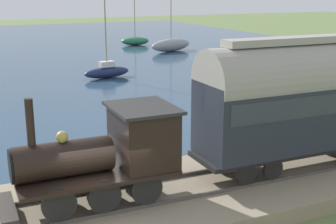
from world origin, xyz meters
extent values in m
plane|color=#607542|center=(0.00, 0.00, 0.00)|extent=(200.00, 200.00, 0.00)
cube|color=gray|center=(0.19, 0.00, 0.27)|extent=(5.51, 56.00, 0.53)
cube|color=#4C4742|center=(-0.68, 0.00, 0.59)|extent=(0.07, 54.88, 0.12)
cube|color=#4C4742|center=(1.06, 0.00, 0.59)|extent=(0.07, 54.88, 0.12)
cylinder|color=black|center=(-0.68, -1.21, 1.15)|extent=(0.12, 1.00, 1.00)
cylinder|color=black|center=(1.06, -1.21, 1.15)|extent=(0.12, 1.00, 1.00)
cylinder|color=black|center=(-0.68, 0.10, 1.15)|extent=(0.12, 1.00, 1.00)
cylinder|color=black|center=(1.06, 0.10, 1.15)|extent=(0.12, 1.00, 1.00)
cylinder|color=black|center=(-0.68, 1.41, 1.15)|extent=(0.12, 1.00, 1.00)
cylinder|color=black|center=(1.06, 1.41, 1.15)|extent=(0.12, 1.00, 1.00)
cube|color=black|center=(0.19, 0.10, 1.56)|extent=(2.25, 4.76, 0.12)
cylinder|color=black|center=(0.19, 1.05, 2.15)|extent=(1.07, 2.86, 1.07)
cylinder|color=black|center=(0.19, 2.52, 2.15)|extent=(1.01, 0.08, 1.01)
cylinder|color=black|center=(0.19, 1.91, 3.37)|extent=(0.23, 0.23, 1.36)
sphere|color=tan|center=(0.19, 1.05, 2.83)|extent=(0.36, 0.36, 0.36)
cube|color=black|center=(0.19, -1.45, 2.50)|extent=(2.15, 1.67, 1.77)
cube|color=#282828|center=(0.19, -1.45, 3.44)|extent=(2.35, 1.91, 0.10)
cube|color=#2D2823|center=(0.19, 2.73, 0.83)|extent=(2.05, 0.44, 0.32)
cylinder|color=black|center=(1.06, -9.62, 1.03)|extent=(0.12, 0.76, 0.76)
cylinder|color=black|center=(-0.68, -5.82, 1.03)|extent=(0.12, 0.76, 0.76)
cylinder|color=black|center=(1.06, -5.82, 1.03)|extent=(0.12, 0.76, 0.76)
cylinder|color=black|center=(-0.68, -4.77, 1.03)|extent=(0.12, 0.76, 0.76)
cylinder|color=black|center=(1.06, -4.77, 1.03)|extent=(0.12, 0.76, 0.76)
cube|color=black|center=(0.19, -7.72, 1.34)|extent=(1.97, 8.43, 0.16)
cube|color=#232833|center=(0.19, -7.72, 2.70)|extent=(2.19, 8.09, 2.56)
cube|color=#2D333D|center=(0.19, -7.72, 3.15)|extent=(2.22, 7.58, 0.72)
cylinder|color=gray|center=(0.19, -7.72, 3.98)|extent=(2.30, 8.09, 2.30)
cube|color=gray|center=(0.19, -7.72, 5.25)|extent=(0.77, 6.74, 0.24)
ellipsoid|color=#236B42|center=(42.75, -16.87, 0.53)|extent=(2.32, 3.77, 1.04)
cylinder|color=#9E8460|center=(42.75, -16.87, 4.57)|extent=(0.10, 0.10, 7.05)
ellipsoid|color=#192347|center=(22.91, -7.14, 0.45)|extent=(1.66, 4.01, 0.88)
cylinder|color=#9E8460|center=(22.91, -7.14, 5.14)|extent=(0.10, 0.10, 8.49)
cube|color=silver|center=(22.91, -7.14, 1.12)|extent=(0.81, 1.25, 0.45)
ellipsoid|color=gray|center=(35.55, -18.54, 0.73)|extent=(3.47, 5.94, 1.43)
cylinder|color=#9E8460|center=(35.55, -18.54, 4.99)|extent=(0.10, 0.10, 7.10)
ellipsoid|color=#B7B2A3|center=(6.95, -7.66, 0.20)|extent=(2.27, 2.48, 0.38)
ellipsoid|color=silver|center=(11.31, -5.93, 0.28)|extent=(1.43, 2.12, 0.55)
camera|label=1|loc=(-12.78, 3.52, 7.00)|focal=50.00mm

